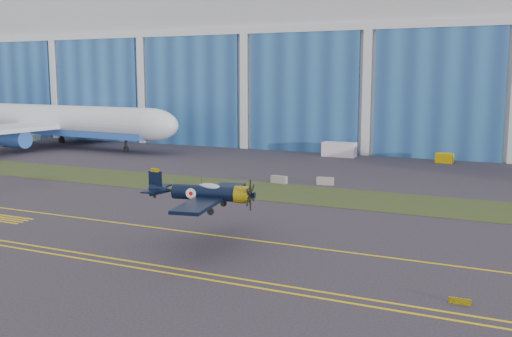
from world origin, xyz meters
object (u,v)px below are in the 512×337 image
at_px(jetliner, 52,87).
at_px(shipping_container, 339,149).
at_px(tug, 444,158).
at_px(warbird, 205,193).

xyz_separation_m(jetliner, shipping_container, (51.52, 8.59, -9.63)).
distance_m(jetliner, tug, 69.05).
bearing_deg(shipping_container, warbird, -83.66).
bearing_deg(jetliner, shipping_container, 13.47).
relative_size(shipping_container, tug, 2.14).
distance_m(jetliner, shipping_container, 53.11).
bearing_deg(warbird, shipping_container, 86.12).
relative_size(warbird, jetliner, 0.20).
distance_m(shipping_container, tug, 16.26).
height_order(jetliner, shipping_container, jetliner).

